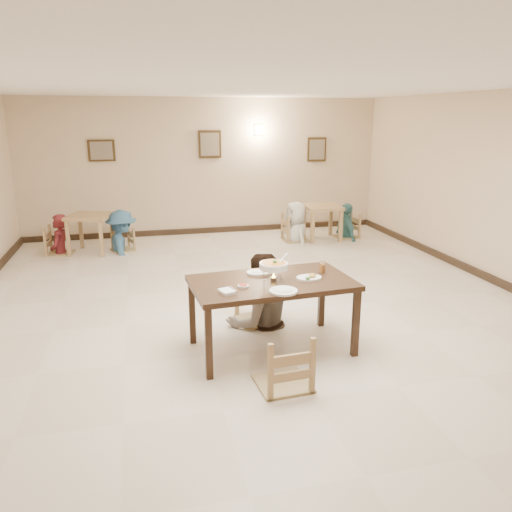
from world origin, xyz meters
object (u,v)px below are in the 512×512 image
object	(u,v)px
chair_near	(283,335)
bg_chair_ll	(58,228)
bg_table_right	(322,212)
drink_glass	(322,268)
bg_table_left	(90,221)
main_table	(272,287)
curry_warmer	(274,266)
main_diner	(260,253)
bg_chair_rl	(296,216)
bg_diner_b	(120,210)
bg_chair_rr	(347,215)
bg_diner_d	(347,203)
bg_chair_lr	(121,229)
chair_far	(257,283)
bg_diner_c	(296,202)
bg_diner_a	(57,214)

from	to	relation	value
chair_near	bg_chair_ll	world-z (taller)	chair_near
bg_table_right	drink_glass	bearing A→B (deg)	-110.92
bg_table_left	main_table	bearing A→B (deg)	-64.60
main_table	curry_warmer	xyz separation A→B (m)	(0.02, -0.00, 0.25)
main_diner	bg_chair_rl	world-z (taller)	main_diner
bg_chair_rl	bg_diner_b	xyz separation A→B (m)	(-3.62, 0.01, 0.27)
bg_chair_rr	bg_diner_d	distance (m)	0.25
chair_near	bg_chair_lr	world-z (taller)	chair_near
drink_glass	bg_table_right	size ratio (longest dim) A/B	0.17
curry_warmer	bg_chair_rl	bearing A→B (deg)	69.32
drink_glass	bg_diner_b	world-z (taller)	bg_diner_b
drink_glass	bg_table_left	xyz separation A→B (m)	(-2.98, 4.79, -0.28)
chair_far	bg_chair_lr	xyz separation A→B (m)	(-1.79, 4.08, -0.10)
main_diner	bg_diner_d	distance (m)	5.13
bg_table_left	bg_diner_b	bearing A→B (deg)	-0.16
main_diner	bg_chair_rr	distance (m)	5.14
main_table	chair_near	distance (m)	0.84
chair_near	bg_diner_c	bearing A→B (deg)	-112.88
chair_near	bg_table_right	xyz separation A→B (m)	(2.56, 5.69, 0.06)
main_diner	chair_far	bearing A→B (deg)	-84.06
bg_chair_lr	bg_diner_c	xyz separation A→B (m)	(3.62, -0.01, 0.41)
chair_far	bg_diner_d	xyz separation A→B (m)	(3.01, 4.09, 0.24)
bg_table_right	bg_chair_rr	world-z (taller)	bg_chair_rr
main_diner	bg_diner_a	world-z (taller)	main_diner
bg_table_left	bg_diner_a	distance (m)	0.61
chair_near	bg_table_right	size ratio (longest dim) A/B	1.43
bg_table_right	bg_diner_c	world-z (taller)	bg_diner_c
drink_glass	bg_chair_rl	xyz separation A→B (m)	(1.23, 4.78, -0.35)
chair_far	bg_diner_b	bearing A→B (deg)	105.84
bg_chair_lr	bg_diner_d	bearing A→B (deg)	70.86
main_table	bg_chair_ll	distance (m)	5.75
main_table	bg_chair_rr	world-z (taller)	bg_chair_rr
bg_chair_rl	bg_chair_ll	bearing A→B (deg)	88.71
bg_diner_b	bg_table_left	bearing A→B (deg)	80.53
main_diner	bg_diner_c	distance (m)	4.52
chair_far	bg_chair_lr	distance (m)	4.46
bg_diner_d	drink_glass	bearing A→B (deg)	152.82
main_diner	bg_chair_ll	world-z (taller)	main_diner
bg_table_left	drink_glass	bearing A→B (deg)	-58.06
bg_chair_ll	bg_chair_rl	size ratio (longest dim) A/B	0.93
drink_glass	bg_diner_a	world-z (taller)	bg_diner_a
main_diner	bg_chair_ll	xyz separation A→B (m)	(-2.98, 4.18, -0.43)
bg_table_left	bg_table_right	distance (m)	4.80
main_table	bg_table_right	xyz separation A→B (m)	(2.46, 4.89, -0.15)
bg_chair_rl	bg_chair_rr	xyz separation A→B (m)	(1.18, 0.01, -0.03)
bg_chair_rl	bg_diner_a	size ratio (longest dim) A/B	0.70
main_table	bg_diner_a	size ratio (longest dim) A/B	1.18
chair_far	bg_table_left	xyz separation A→B (m)	(-2.37, 4.08, 0.09)
chair_far	bg_diner_a	xyz separation A→B (m)	(-2.96, 4.11, 0.25)
bg_table_right	main_table	bearing A→B (deg)	-116.74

